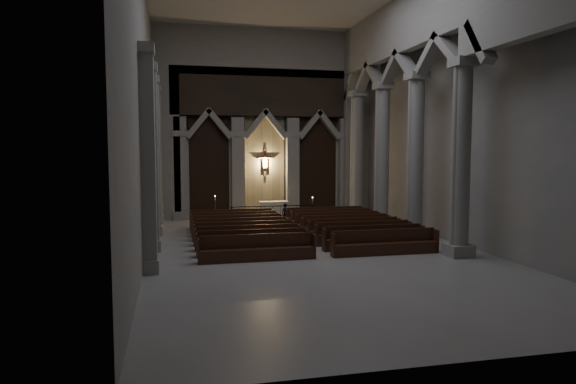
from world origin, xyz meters
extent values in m
plane|color=#9A9792|center=(0.00, 0.00, 0.00)|extent=(24.00, 24.00, 0.00)
cube|color=gray|center=(0.00, 12.00, 6.00)|extent=(14.00, 0.10, 12.00)
cube|color=gray|center=(0.00, -12.00, 6.00)|extent=(14.00, 0.10, 12.00)
cube|color=gray|center=(-7.00, 0.00, 6.00)|extent=(0.10, 24.00, 12.00)
cube|color=gray|center=(7.00, 0.00, 6.00)|extent=(0.10, 24.00, 12.00)
cube|color=gray|center=(-5.40, 11.50, 3.20)|extent=(0.80, 0.50, 6.40)
cube|color=gray|center=(-5.40, 11.50, 0.25)|extent=(1.05, 0.70, 0.50)
cube|color=gray|center=(-5.40, 11.50, 5.35)|extent=(1.00, 0.65, 0.35)
cube|color=gray|center=(-1.80, 11.50, 3.20)|extent=(0.80, 0.50, 6.40)
cube|color=gray|center=(-1.80, 11.50, 0.25)|extent=(1.05, 0.70, 0.50)
cube|color=gray|center=(-1.80, 11.50, 5.35)|extent=(1.00, 0.65, 0.35)
cube|color=gray|center=(1.80, 11.50, 3.20)|extent=(0.80, 0.50, 6.40)
cube|color=gray|center=(1.80, 11.50, 0.25)|extent=(1.05, 0.70, 0.50)
cube|color=gray|center=(1.80, 11.50, 5.35)|extent=(1.00, 0.65, 0.35)
cube|color=gray|center=(5.40, 11.50, 3.20)|extent=(0.80, 0.50, 6.40)
cube|color=gray|center=(5.40, 11.50, 0.25)|extent=(1.05, 0.70, 0.50)
cube|color=gray|center=(5.40, 11.50, 5.35)|extent=(1.00, 0.65, 0.35)
cube|color=black|center=(-3.60, 11.85, 3.50)|extent=(2.60, 0.15, 7.00)
cube|color=tan|center=(0.00, 11.85, 3.50)|extent=(2.60, 0.15, 7.00)
cube|color=black|center=(3.60, 11.85, 3.50)|extent=(2.60, 0.15, 7.00)
cube|color=black|center=(0.00, 11.50, 8.00)|extent=(12.00, 0.50, 3.00)
cube|color=gray|center=(-6.20, 11.50, 4.50)|extent=(1.60, 0.50, 9.00)
cube|color=gray|center=(6.20, 11.50, 4.50)|extent=(1.60, 0.50, 9.00)
cube|color=gray|center=(0.00, 11.50, 10.50)|extent=(14.00, 0.50, 3.00)
plane|color=#FFBC72|center=(0.00, 11.82, 3.50)|extent=(1.50, 0.00, 1.50)
cube|color=brown|center=(0.00, 11.73, 3.50)|extent=(0.13, 0.08, 1.80)
cube|color=brown|center=(0.00, 11.73, 3.85)|extent=(1.10, 0.08, 0.13)
cube|color=tan|center=(0.00, 11.67, 3.45)|extent=(0.26, 0.10, 0.60)
sphere|color=tan|center=(0.00, 11.67, 3.85)|extent=(0.17, 0.17, 0.17)
cylinder|color=tan|center=(-0.26, 11.67, 3.82)|extent=(0.45, 0.08, 0.08)
cylinder|color=tan|center=(0.26, 11.67, 3.82)|extent=(0.45, 0.08, 0.08)
cube|color=gray|center=(5.50, 9.50, 0.25)|extent=(1.00, 1.00, 0.50)
cylinder|color=gray|center=(5.50, 9.50, 4.00)|extent=(0.70, 0.70, 7.50)
cube|color=gray|center=(5.50, 9.50, 7.85)|extent=(0.95, 0.95, 0.35)
cube|color=gray|center=(5.50, 5.50, 0.25)|extent=(1.00, 1.00, 0.50)
cylinder|color=gray|center=(5.50, 5.50, 4.00)|extent=(0.70, 0.70, 7.50)
cube|color=gray|center=(5.50, 5.50, 7.85)|extent=(0.95, 0.95, 0.35)
cube|color=gray|center=(5.50, 1.50, 0.25)|extent=(1.00, 1.00, 0.50)
cylinder|color=gray|center=(5.50, 1.50, 4.00)|extent=(0.70, 0.70, 7.50)
cube|color=gray|center=(5.50, 1.50, 7.85)|extent=(0.95, 0.95, 0.35)
cube|color=gray|center=(5.50, -2.50, 0.25)|extent=(1.00, 1.00, 0.50)
cylinder|color=gray|center=(5.50, -2.50, 4.00)|extent=(0.70, 0.70, 7.50)
cube|color=gray|center=(5.50, -2.50, 7.85)|extent=(0.95, 0.95, 0.35)
cube|color=gray|center=(5.50, 0.00, 10.60)|extent=(0.55, 24.00, 2.80)
cube|color=gray|center=(5.50, 11.40, 4.60)|extent=(0.55, 1.20, 9.20)
cube|color=gray|center=(-6.75, 9.50, 0.25)|extent=(0.60, 1.00, 0.50)
cube|color=gray|center=(-6.75, 9.50, 4.00)|extent=(0.50, 0.80, 7.50)
cube|color=gray|center=(-6.75, 9.50, 7.85)|extent=(0.60, 1.00, 0.35)
cube|color=gray|center=(-6.75, 5.50, 0.25)|extent=(0.60, 1.00, 0.50)
cube|color=gray|center=(-6.75, 5.50, 4.00)|extent=(0.50, 0.80, 7.50)
cube|color=gray|center=(-6.75, 5.50, 7.85)|extent=(0.60, 1.00, 0.35)
cube|color=gray|center=(-6.75, 1.50, 0.25)|extent=(0.60, 1.00, 0.50)
cube|color=gray|center=(-6.75, 1.50, 4.00)|extent=(0.50, 0.80, 7.50)
cube|color=gray|center=(-6.75, 1.50, 7.85)|extent=(0.60, 1.00, 0.35)
cube|color=gray|center=(-6.75, -2.50, 0.25)|extent=(0.60, 1.00, 0.50)
cube|color=gray|center=(-6.75, -2.50, 4.00)|extent=(0.50, 0.80, 7.50)
cube|color=gray|center=(-6.75, -2.50, 7.85)|extent=(0.60, 1.00, 0.35)
cube|color=gray|center=(0.00, 10.60, 0.07)|extent=(8.50, 2.60, 0.15)
cube|color=#BCB5A5|center=(0.36, 10.68, 0.59)|extent=(1.67, 0.65, 0.88)
cube|color=white|center=(0.36, 10.68, 1.05)|extent=(1.81, 0.72, 0.04)
cube|color=black|center=(0.00, 9.10, 0.95)|extent=(4.98, 0.05, 0.05)
cube|color=black|center=(-2.49, 9.10, 0.50)|extent=(0.09, 0.09, 1.00)
cube|color=black|center=(2.49, 9.10, 0.50)|extent=(0.09, 0.09, 1.00)
cylinder|color=black|center=(-1.99, 9.10, 0.47)|extent=(0.02, 0.02, 0.92)
cylinder|color=black|center=(-1.49, 9.10, 0.47)|extent=(0.02, 0.02, 0.92)
cylinder|color=black|center=(-1.00, 9.10, 0.47)|extent=(0.02, 0.02, 0.92)
cylinder|color=black|center=(-0.50, 9.10, 0.47)|extent=(0.02, 0.02, 0.92)
cylinder|color=black|center=(0.00, 9.10, 0.47)|extent=(0.02, 0.02, 0.92)
cylinder|color=black|center=(0.50, 9.10, 0.47)|extent=(0.02, 0.02, 0.92)
cylinder|color=black|center=(1.00, 9.10, 0.47)|extent=(0.02, 0.02, 0.92)
cylinder|color=black|center=(1.49, 9.10, 0.47)|extent=(0.02, 0.02, 0.92)
cylinder|color=black|center=(1.99, 9.10, 0.47)|extent=(0.02, 0.02, 0.92)
cylinder|color=#965F2E|center=(-3.41, 9.75, 0.03)|extent=(0.27, 0.27, 0.06)
cylinder|color=#965F2E|center=(-3.41, 9.75, 0.67)|extent=(0.04, 0.04, 1.29)
cylinder|color=#965F2E|center=(-3.41, 9.75, 1.32)|extent=(0.13, 0.13, 0.02)
cylinder|color=beige|center=(-3.41, 9.75, 1.44)|extent=(0.05, 0.05, 0.22)
sphere|color=#FFD059|center=(-3.41, 9.75, 1.57)|extent=(0.05, 0.05, 0.05)
cylinder|color=#965F2E|center=(2.71, 9.81, 0.02)|extent=(0.23, 0.23, 0.05)
cylinder|color=#965F2E|center=(2.71, 9.81, 0.58)|extent=(0.03, 0.03, 1.11)
cylinder|color=#965F2E|center=(2.71, 9.81, 1.14)|extent=(0.12, 0.12, 0.02)
cylinder|color=beige|center=(2.71, 9.81, 1.24)|extent=(0.05, 0.05, 0.19)
sphere|color=#FFD059|center=(2.71, 9.81, 1.36)|extent=(0.04, 0.04, 0.04)
cube|color=black|center=(-2.70, 7.11, 0.25)|extent=(4.59, 0.44, 0.49)
cube|color=black|center=(-2.70, 7.32, 0.77)|extent=(4.59, 0.08, 0.55)
cube|color=black|center=(-5.00, 7.11, 0.49)|extent=(0.07, 0.49, 0.98)
cube|color=black|center=(-0.40, 7.11, 0.49)|extent=(0.07, 0.49, 0.98)
cube|color=black|center=(2.70, 7.11, 0.25)|extent=(4.59, 0.44, 0.49)
cube|color=black|center=(2.70, 7.32, 0.77)|extent=(4.59, 0.08, 0.55)
cube|color=black|center=(0.40, 7.11, 0.49)|extent=(0.07, 0.49, 0.98)
cube|color=black|center=(5.00, 7.11, 0.49)|extent=(0.07, 0.49, 0.98)
cube|color=black|center=(-2.70, 5.87, 0.25)|extent=(4.59, 0.44, 0.49)
cube|color=black|center=(-2.70, 6.08, 0.77)|extent=(4.59, 0.08, 0.55)
cube|color=black|center=(-5.00, 5.87, 0.49)|extent=(0.07, 0.49, 0.98)
cube|color=black|center=(-0.40, 5.87, 0.49)|extent=(0.07, 0.49, 0.98)
cube|color=black|center=(2.70, 5.87, 0.25)|extent=(4.59, 0.44, 0.49)
cube|color=black|center=(2.70, 6.08, 0.77)|extent=(4.59, 0.08, 0.55)
cube|color=black|center=(0.40, 5.87, 0.49)|extent=(0.07, 0.49, 0.98)
cube|color=black|center=(5.00, 5.87, 0.49)|extent=(0.07, 0.49, 0.98)
cube|color=black|center=(-2.70, 4.64, 0.25)|extent=(4.59, 0.44, 0.49)
cube|color=black|center=(-2.70, 4.85, 0.77)|extent=(4.59, 0.08, 0.55)
cube|color=black|center=(-5.00, 4.64, 0.49)|extent=(0.07, 0.49, 0.98)
cube|color=black|center=(-0.40, 4.64, 0.49)|extent=(0.07, 0.49, 0.98)
cube|color=black|center=(2.70, 4.64, 0.25)|extent=(4.59, 0.44, 0.49)
cube|color=black|center=(2.70, 4.85, 0.77)|extent=(4.59, 0.08, 0.55)
cube|color=black|center=(0.40, 4.64, 0.49)|extent=(0.07, 0.49, 0.98)
cube|color=black|center=(5.00, 4.64, 0.49)|extent=(0.07, 0.49, 0.98)
cube|color=black|center=(-2.70, 3.41, 0.25)|extent=(4.59, 0.44, 0.49)
cube|color=black|center=(-2.70, 3.62, 0.77)|extent=(4.59, 0.08, 0.55)
cube|color=black|center=(-5.00, 3.41, 0.49)|extent=(0.07, 0.49, 0.98)
cube|color=black|center=(-0.40, 3.41, 0.49)|extent=(0.07, 0.49, 0.98)
cube|color=black|center=(2.70, 3.41, 0.25)|extent=(4.59, 0.44, 0.49)
cube|color=black|center=(2.70, 3.62, 0.77)|extent=(4.59, 0.08, 0.55)
cube|color=black|center=(0.40, 3.41, 0.49)|extent=(0.07, 0.49, 0.98)
cube|color=black|center=(5.00, 3.41, 0.49)|extent=(0.07, 0.49, 0.98)
cube|color=black|center=(-2.70, 2.17, 0.25)|extent=(4.59, 0.44, 0.49)
cube|color=black|center=(-2.70, 2.38, 0.77)|extent=(4.59, 0.08, 0.55)
cube|color=black|center=(-5.00, 2.17, 0.49)|extent=(0.07, 0.49, 0.98)
cube|color=black|center=(-0.40, 2.17, 0.49)|extent=(0.07, 0.49, 0.98)
cube|color=black|center=(2.70, 2.17, 0.25)|extent=(4.59, 0.44, 0.49)
cube|color=black|center=(2.70, 2.38, 0.77)|extent=(4.59, 0.08, 0.55)
cube|color=black|center=(0.40, 2.17, 0.49)|extent=(0.07, 0.49, 0.98)
cube|color=black|center=(5.00, 2.17, 0.49)|extent=(0.07, 0.49, 0.98)
cube|color=black|center=(-2.70, 0.94, 0.25)|extent=(4.59, 0.44, 0.49)
cube|color=black|center=(-2.70, 1.15, 0.77)|extent=(4.59, 0.08, 0.55)
cube|color=black|center=(-5.00, 0.94, 0.49)|extent=(0.07, 0.49, 0.98)
cube|color=black|center=(-0.40, 0.94, 0.49)|extent=(0.07, 0.49, 0.98)
cube|color=black|center=(2.70, 0.94, 0.25)|extent=(4.59, 0.44, 0.49)
cube|color=black|center=(2.70, 1.15, 0.77)|extent=(4.59, 0.08, 0.55)
cube|color=black|center=(0.40, 0.94, 0.49)|extent=(0.07, 0.49, 0.98)
cube|color=black|center=(5.00, 0.94, 0.49)|extent=(0.07, 0.49, 0.98)
cube|color=black|center=(-2.70, -0.29, 0.25)|extent=(4.59, 0.44, 0.49)
cube|color=black|center=(-2.70, -0.08, 0.77)|extent=(4.59, 0.08, 0.55)
cube|color=black|center=(-5.00, -0.29, 0.49)|extent=(0.07, 0.49, 0.98)
cube|color=black|center=(-0.40, -0.29, 0.49)|extent=(0.07, 0.49, 0.98)
cube|color=black|center=(2.70, -0.29, 0.25)|extent=(4.59, 0.44, 0.49)
cube|color=black|center=(2.70, -0.08, 0.77)|extent=(4.59, 0.08, 0.55)
cube|color=black|center=(0.40, -0.29, 0.49)|extent=(0.07, 0.49, 0.98)
cube|color=black|center=(5.00, -0.29, 0.49)|extent=(0.07, 0.49, 0.98)
cube|color=black|center=(-2.70, -1.53, 0.25)|extent=(4.59, 0.44, 0.49)
cube|color=black|center=(-2.70, -1.32, 0.77)|extent=(4.59, 0.08, 0.55)
cube|color=black|center=(-5.00, -1.53, 0.49)|extent=(0.07, 0.49, 0.98)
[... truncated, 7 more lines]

